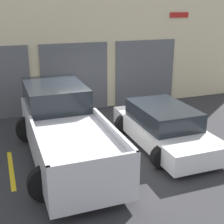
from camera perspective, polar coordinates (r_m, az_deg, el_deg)
The scene contains 7 objects.
ground_plane at distance 10.49m, azimuth -1.53°, elevation -4.35°, with size 28.00×28.00×0.00m, color #2D2D30.
shophouse_building at distance 12.92m, azimuth -6.44°, elevation 10.78°, with size 16.24×0.68×4.76m.
pickup_truck at distance 8.91m, azimuth -8.83°, elevation -2.81°, with size 2.51×5.48×1.87m.
sedan_white at distance 9.78m, azimuth 9.38°, elevation -2.69°, with size 2.17×4.21×1.24m.
parking_stripe_far_left at distance 8.86m, azimuth -17.95°, elevation -9.96°, with size 0.12×2.20×0.01m, color gold.
parking_stripe_left at distance 9.37m, azimuth 1.07°, elevation -7.29°, with size 0.12×2.20×0.01m, color gold.
parking_stripe_centre at distance 10.77m, azimuth 16.42°, elevation -4.51°, with size 0.12×2.20×0.01m, color gold.
Camera 1 is at (-3.08, -9.13, 4.14)m, focal length 50.00 mm.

